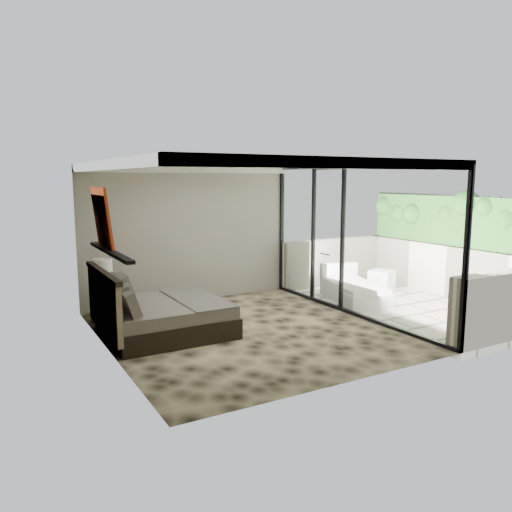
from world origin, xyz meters
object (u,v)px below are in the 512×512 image
nightstand (106,308)px  table_lamp (103,271)px  lounger (353,291)px  ottoman (381,281)px  bed (159,315)px

nightstand → table_lamp: 0.67m
nightstand → lounger: lounger is taller
ottoman → lounger: lounger is taller
table_lamp → lounger: size_ratio=0.32×
nightstand → bed: bearing=-74.3°
nightstand → table_lamp: (-0.02, 0.03, 0.67)m
table_lamp → lounger: 5.06m
table_lamp → ottoman: 6.12m
nightstand → lounger: (4.88, -1.00, -0.03)m
bed → nightstand: bearing=116.0°
ottoman → nightstand: bearing=174.0°
nightstand → ottoman: bearing=-16.3°
bed → lounger: bearing=2.8°
nightstand → lounger: 4.99m
bed → lounger: size_ratio=1.05×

